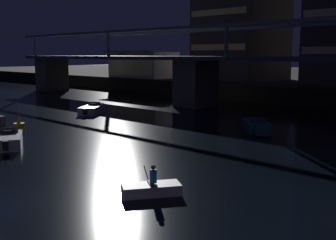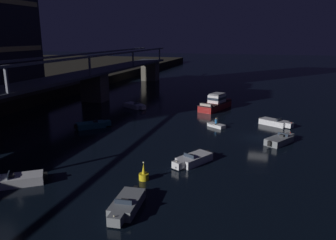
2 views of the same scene
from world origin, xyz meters
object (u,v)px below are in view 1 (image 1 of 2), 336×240
object	(u,v)px
river_bridge	(330,74)
speedboat_near_right	(93,109)
speedboat_far_left	(8,140)
waterfront_pavilion	(143,65)
dinghy_with_paddler	(151,189)
channel_buoy	(19,125)
speedboat_mid_center	(257,126)

from	to	relation	value
river_bridge	speedboat_near_right	xyz separation A→B (m)	(-20.20, -12.39, -3.95)
river_bridge	speedboat_far_left	size ratio (longest dim) A/B	21.32
river_bridge	speedboat_near_right	world-z (taller)	river_bridge
waterfront_pavilion	dinghy_with_paddler	distance (m)	57.42
channel_buoy	speedboat_near_right	bearing A→B (deg)	111.89
speedboat_mid_center	channel_buoy	world-z (taller)	channel_buoy
speedboat_near_right	dinghy_with_paddler	distance (m)	27.68
speedboat_near_right	speedboat_far_left	bearing A→B (deg)	-55.82
channel_buoy	speedboat_mid_center	bearing A→B (deg)	42.92
river_bridge	waterfront_pavilion	size ratio (longest dim) A/B	8.40
speedboat_mid_center	channel_buoy	bearing A→B (deg)	-137.08
dinghy_with_paddler	waterfront_pavilion	bearing A→B (deg)	137.99
speedboat_far_left	channel_buoy	world-z (taller)	channel_buoy
river_bridge	dinghy_with_paddler	distance (m)	26.98
speedboat_near_right	dinghy_with_paddler	bearing A→B (deg)	-30.44
dinghy_with_paddler	speedboat_far_left	bearing A→B (deg)	179.09
speedboat_near_right	channel_buoy	xyz separation A→B (m)	(4.16, -10.36, 0.06)
river_bridge	speedboat_near_right	size ratio (longest dim) A/B	22.09
speedboat_mid_center	channel_buoy	size ratio (longest dim) A/B	2.55
speedboat_far_left	channel_buoy	xyz separation A→B (m)	(-5.21, 3.43, 0.06)
dinghy_with_paddler	speedboat_mid_center	bearing A→B (deg)	107.61
speedboat_far_left	speedboat_near_right	bearing A→B (deg)	124.18
speedboat_near_right	speedboat_mid_center	bearing A→B (deg)	9.06
river_bridge	speedboat_near_right	bearing A→B (deg)	-148.48
waterfront_pavilion	speedboat_mid_center	distance (m)	43.05
river_bridge	channel_buoy	xyz separation A→B (m)	(-16.03, -22.75, -3.89)
river_bridge	speedboat_mid_center	distance (m)	10.38
speedboat_near_right	channel_buoy	size ratio (longest dim) A/B	2.68
dinghy_with_paddler	river_bridge	bearing A→B (deg)	97.91
speedboat_mid_center	speedboat_far_left	bearing A→B (deg)	-118.55
waterfront_pavilion	channel_buoy	distance (m)	41.71
channel_buoy	speedboat_far_left	bearing A→B (deg)	-33.39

